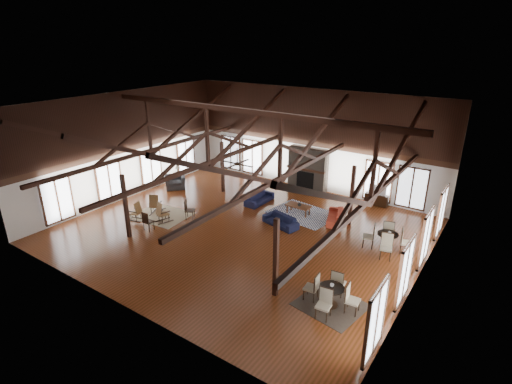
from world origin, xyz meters
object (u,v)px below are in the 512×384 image
Objects in this scene: sofa_orange at (335,216)px; cafe_table_near at (331,293)px; sofa_navy_front at (281,221)px; sofa_navy_left at (259,198)px; cafe_table_far at (387,239)px; armchair at (175,182)px; coffee_table at (298,206)px; tv_console at (377,199)px.

sofa_orange is 6.92m from cafe_table_near.
sofa_navy_front is 0.94× the size of cafe_table_near.
sofa_orange is at bearing 59.20° from sofa_navy_front.
sofa_navy_left is 0.96× the size of cafe_table_near.
armchair is at bearing 178.64° from cafe_table_far.
coffee_table is 1.09× the size of armchair.
sofa_orange is at bearing 112.61° from cafe_table_near.
sofa_orange is 0.88× the size of cafe_table_far.
cafe_table_far is 1.72× the size of tv_console.
sofa_navy_front is 0.98× the size of sofa_navy_left.
cafe_table_near is (4.61, -6.11, 0.08)m from coffee_table.
sofa_navy_left is (-2.48, 1.83, 0.01)m from sofa_navy_front.
sofa_navy_front is 8.12m from armchair.
cafe_table_far is (5.05, 0.57, 0.27)m from sofa_navy_front.
sofa_navy_left is at bearing 157.89° from sofa_navy_front.
tv_console is at bearing 143.26° from sofa_orange.
armchair is at bearing -171.98° from sofa_navy_front.
coffee_table is 7.65m from cafe_table_near.
coffee_table is at bearing 127.06° from cafe_table_near.
coffee_table is (-1.95, -0.28, 0.17)m from sofa_orange.
armchair is at bearing -172.41° from coffee_table.
sofa_navy_left is 5.67m from armchair.
armchair is 13.13m from cafe_table_far.
cafe_table_far is (0.39, 4.96, 0.03)m from cafe_table_near.
sofa_navy_front is at bearing -90.00° from coffee_table.
armchair is (-5.59, -0.95, 0.11)m from sofa_navy_left.
sofa_navy_front is at bearing 136.74° from cafe_table_near.
sofa_navy_front is 5.09m from cafe_table_far.
armchair is (-8.07, 0.88, 0.12)m from sofa_navy_front.
armchair is 0.60× the size of cafe_table_near.
sofa_navy_left is at bearing 170.53° from cafe_table_far.
sofa_navy_left is 2.54m from coffee_table.
tv_console is at bearing -25.33° from armchair.
sofa_orange is 1.51× the size of tv_console.
tv_console is (11.09, 4.41, -0.08)m from armchair.
cafe_table_far reaches higher than sofa_orange.
sofa_navy_front is 0.88× the size of cafe_table_far.
armchair reaches higher than sofa_navy_front.
sofa_navy_left reaches higher than sofa_navy_front.
coffee_table is 1.06× the size of tv_console.
cafe_table_near is (12.73, -5.27, 0.13)m from armchair.
cafe_table_far reaches higher than coffee_table.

